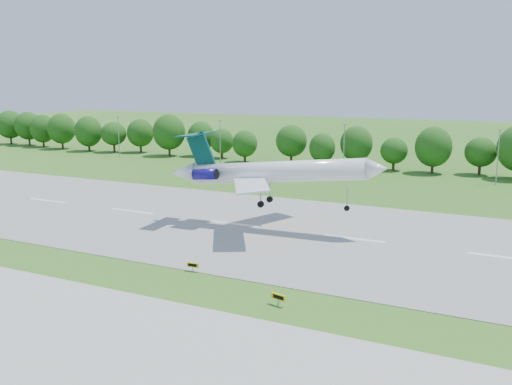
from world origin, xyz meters
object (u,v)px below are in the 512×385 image
(service_vehicle_a, at_px, (350,171))
(taxi_sign_left, at_px, (193,265))
(service_vehicle_b, at_px, (278,166))
(airliner, at_px, (266,171))

(service_vehicle_a, bearing_deg, taxi_sign_left, 173.02)
(service_vehicle_a, xyz_separation_m, service_vehicle_b, (-19.03, -1.20, -0.07))
(taxi_sign_left, relative_size, service_vehicle_a, 0.37)
(airliner, xyz_separation_m, service_vehicle_a, (-4.65, 58.25, -8.30))
(airliner, relative_size, service_vehicle_a, 8.37)
(taxi_sign_left, bearing_deg, airliner, 87.90)
(taxi_sign_left, relative_size, service_vehicle_b, 0.43)
(airliner, bearing_deg, service_vehicle_a, 89.53)
(service_vehicle_b, bearing_deg, airliner, -130.87)
(service_vehicle_a, distance_m, service_vehicle_b, 19.07)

